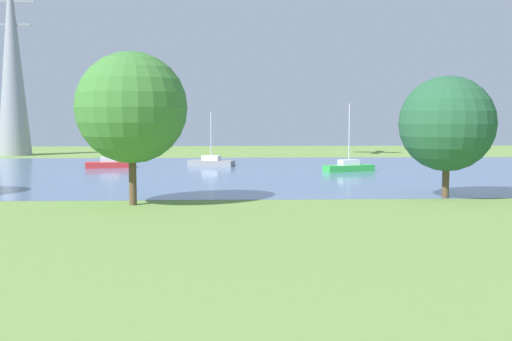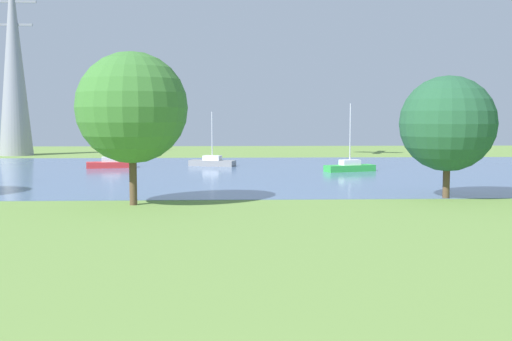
% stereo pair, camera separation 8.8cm
% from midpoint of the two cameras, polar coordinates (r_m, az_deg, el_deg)
% --- Properties ---
extents(ground_plane, '(160.00, 160.00, 0.00)m').
position_cam_midpoint_polar(ground_plane, '(30.80, -3.44, -4.70)').
color(ground_plane, olive).
extents(water_surface, '(140.00, 40.00, 0.02)m').
position_cam_midpoint_polar(water_surface, '(58.59, -2.90, -0.11)').
color(water_surface, slate).
rests_on(water_surface, ground).
extents(sailboat_gray, '(5.03, 2.97, 5.67)m').
position_cam_midpoint_polar(sailboat_gray, '(65.31, -3.99, 0.79)').
color(sailboat_gray, gray).
rests_on(sailboat_gray, water_surface).
extents(sailboat_green, '(5.03, 2.93, 6.38)m').
position_cam_midpoint_polar(sailboat_green, '(59.41, 8.62, 0.34)').
color(sailboat_green, green).
rests_on(sailboat_green, water_surface).
extents(sailboat_red, '(5.01, 2.49, 6.61)m').
position_cam_midpoint_polar(sailboat_red, '(64.61, -13.11, 0.64)').
color(sailboat_red, red).
rests_on(sailboat_red, water_surface).
extents(tree_east_far, '(6.47, 6.47, 8.92)m').
position_cam_midpoint_polar(tree_east_far, '(36.88, -11.23, 5.66)').
color(tree_east_far, brown).
rests_on(tree_east_far, ground).
extents(tree_west_far, '(6.02, 6.02, 7.74)m').
position_cam_midpoint_polar(tree_west_far, '(41.05, 17.21, 4.12)').
color(tree_west_far, brown).
rests_on(tree_west_far, ground).
extents(electricity_pylon, '(6.40, 4.40, 25.39)m').
position_cam_midpoint_polar(electricity_pylon, '(89.96, -21.28, 9.42)').
color(electricity_pylon, gray).
rests_on(electricity_pylon, ground).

